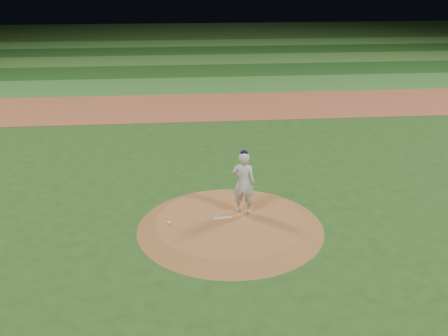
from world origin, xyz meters
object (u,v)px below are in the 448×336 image
object	(u,v)px
pitchers_mound	(230,224)
pitching_rubber	(223,218)
rosin_bag	(169,222)
pitcher_on_mound	(244,183)

from	to	relation	value
pitchers_mound	pitching_rubber	bearing A→B (deg)	150.06
rosin_bag	pitching_rubber	bearing A→B (deg)	6.13
pitchers_mound	pitching_rubber	size ratio (longest dim) A/B	10.11
pitchers_mound	rosin_bag	size ratio (longest dim) A/B	48.89
pitching_rubber	rosin_bag	xyz separation A→B (m)	(-1.60, -0.17, 0.02)
rosin_bag	pitcher_on_mound	xyz separation A→B (m)	(2.24, 0.51, 0.95)
pitchers_mound	rosin_bag	xyz separation A→B (m)	(-1.81, -0.05, 0.16)
pitcher_on_mound	pitching_rubber	bearing A→B (deg)	-152.52
rosin_bag	pitchers_mound	bearing A→B (deg)	1.61
pitching_rubber	pitcher_on_mound	world-z (taller)	pitcher_on_mound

